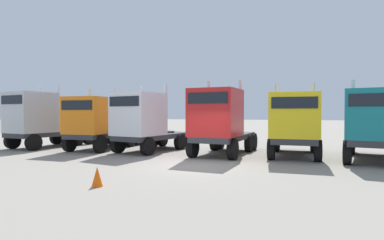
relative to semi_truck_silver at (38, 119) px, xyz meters
name	(u,v)px	position (x,y,z in m)	size (l,w,h in m)	color
ground	(196,166)	(12.31, -3.61, -1.96)	(200.00, 200.00, 0.00)	gray
semi_truck_silver	(38,119)	(0.00, 0.00, 0.00)	(3.55, 6.11, 4.32)	#333338
semi_truck_orange	(96,122)	(4.43, 0.21, -0.19)	(2.55, 5.98, 3.95)	#333338
semi_truck_white	(144,121)	(7.85, 0.17, -0.10)	(3.62, 6.10, 4.14)	#333338
semi_truck_red	(219,121)	(12.54, -0.08, -0.03)	(3.06, 6.14, 4.24)	#333338
semi_truck_yellow	(294,124)	(16.47, 0.49, -0.19)	(2.59, 6.04, 3.98)	#333338
semi_truck_teal	(375,125)	(20.11, -0.10, -0.15)	(3.66, 6.72, 4.05)	#333338
traffic_cone_near	(97,177)	(10.47, -8.43, -1.64)	(0.36, 0.36, 0.64)	#F2590C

